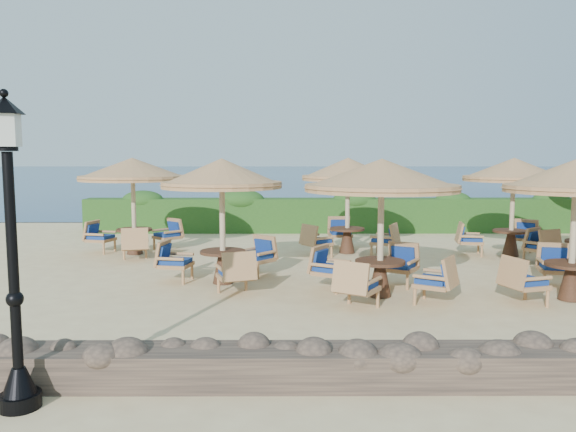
{
  "coord_description": "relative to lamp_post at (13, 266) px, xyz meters",
  "views": [
    {
      "loc": [
        -1.93,
        -12.61,
        2.71
      ],
      "look_at": [
        -1.88,
        0.46,
        1.3
      ],
      "focal_mm": 35.0,
      "sensor_mm": 36.0,
      "label": 1
    }
  ],
  "objects": [
    {
      "name": "cafe_set_0",
      "position": [
        1.53,
        5.93,
        0.3
      ],
      "size": [
        2.72,
        2.73,
        2.65
      ],
      "color": "#CBB58F",
      "rests_on": "ground"
    },
    {
      "name": "cafe_set_4",
      "position": [
        4.58,
        9.65,
        0.3
      ],
      "size": [
        2.76,
        2.7,
        2.65
      ],
      "color": "#CBB58F",
      "rests_on": "ground"
    },
    {
      "name": "hedge",
      "position": [
        4.8,
        14.0,
        -0.95
      ],
      "size": [
        18.0,
        0.9,
        1.2
      ],
      "primitive_type": "cube",
      "color": "#1D4315",
      "rests_on": "ground"
    },
    {
      "name": "cafe_set_1",
      "position": [
        4.68,
        4.8,
        0.31
      ],
      "size": [
        2.96,
        2.96,
        2.65
      ],
      "color": "#CBB58F",
      "rests_on": "ground"
    },
    {
      "name": "cafe_set_3",
      "position": [
        -1.31,
        9.51,
        0.39
      ],
      "size": [
        2.93,
        2.93,
        2.65
      ],
      "color": "#CBB58F",
      "rests_on": "ground"
    },
    {
      "name": "ground",
      "position": [
        4.8,
        6.8,
        -1.55
      ],
      "size": [
        120.0,
        120.0,
        0.0
      ],
      "primitive_type": "plane",
      "color": "beige",
      "rests_on": "ground"
    },
    {
      "name": "cafe_set_2",
      "position": [
        8.23,
        4.51,
        0.32
      ],
      "size": [
        2.75,
        2.75,
        2.65
      ],
      "color": "#CBB58F",
      "rests_on": "ground"
    },
    {
      "name": "lamp_post",
      "position": [
        0.0,
        0.0,
        0.0
      ],
      "size": [
        0.44,
        0.44,
        3.31
      ],
      "color": "black",
      "rests_on": "ground"
    },
    {
      "name": "stone_wall",
      "position": [
        4.8,
        0.6,
        -1.33
      ],
      "size": [
        15.0,
        0.65,
        0.44
      ],
      "primitive_type": "cube",
      "color": "brown",
      "rests_on": "ground"
    },
    {
      "name": "sea",
      "position": [
        4.8,
        76.8,
        -1.55
      ],
      "size": [
        160.0,
        160.0,
        0.0
      ],
      "primitive_type": "plane",
      "color": "navy",
      "rests_on": "ground"
    },
    {
      "name": "cafe_set_5",
      "position": [
        8.95,
        9.16,
        0.33
      ],
      "size": [
        2.77,
        2.77,
        2.65
      ],
      "color": "#CBB58F",
      "rests_on": "ground"
    }
  ]
}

